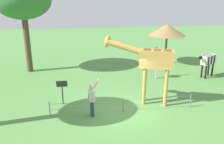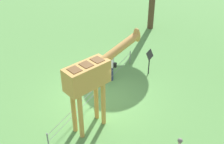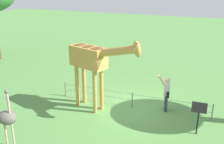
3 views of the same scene
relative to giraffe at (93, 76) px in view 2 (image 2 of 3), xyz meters
name	(u,v)px [view 2 (image 2 of 3)]	position (x,y,z in m)	size (l,w,h in m)	color
ground_plane	(101,98)	(1.57, 0.62, -2.30)	(60.00, 60.00, 0.00)	#568E47
giraffe	(93,76)	(0.00, 0.00, 0.00)	(3.57, 1.64, 3.57)	#C69347
visitor	(110,64)	(3.08, 0.98, -1.40)	(0.57, 0.57, 1.76)	navy
info_sign	(150,58)	(4.54, -0.51, -1.35)	(0.56, 0.21, 1.32)	black
wire_fence	(98,90)	(1.57, 0.81, -1.90)	(7.05, 0.05, 0.75)	slate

